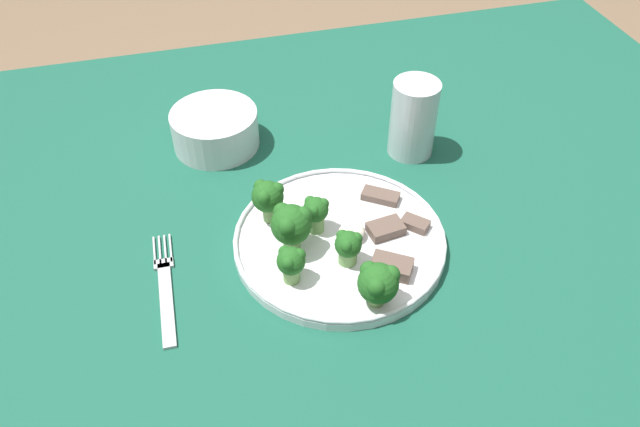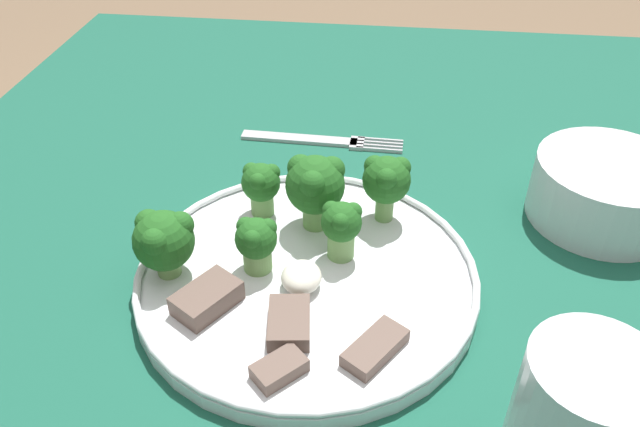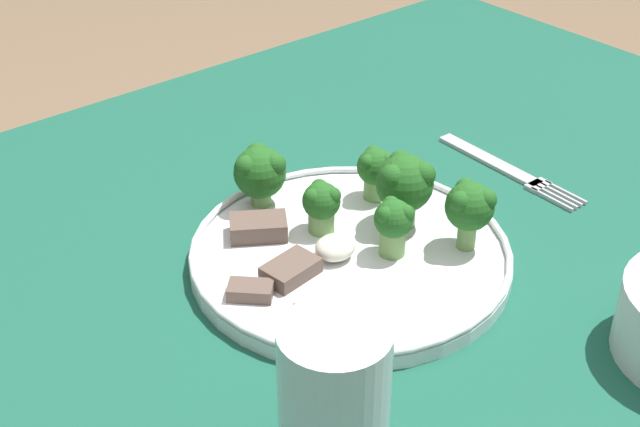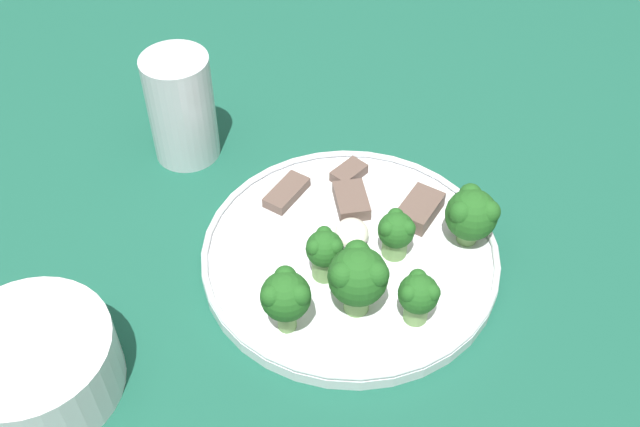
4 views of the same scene
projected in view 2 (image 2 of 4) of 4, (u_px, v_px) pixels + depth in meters
name	position (u px, v px, depth m)	size (l,w,h in m)	color
table	(389.00, 424.00, 0.50)	(1.26, 0.98, 0.71)	#195642
dinner_plate	(307.00, 276.00, 0.49)	(0.27, 0.27, 0.02)	white
fork	(320.00, 141.00, 0.67)	(0.02, 0.18, 0.00)	#B2B2B7
cream_bowl	(605.00, 192.00, 0.55)	(0.13, 0.13, 0.06)	silver
broccoli_floret_near_rim_left	(341.00, 225.00, 0.49)	(0.03, 0.03, 0.05)	#709E56
broccoli_floret_center_left	(256.00, 241.00, 0.48)	(0.03, 0.03, 0.05)	#709E56
broccoli_floret_back_left	(163.00, 239.00, 0.47)	(0.05, 0.05, 0.06)	#709E56
broccoli_floret_front_left	(386.00, 180.00, 0.52)	(0.04, 0.04, 0.06)	#709E56
broccoli_floret_center_back	(315.00, 185.00, 0.51)	(0.05, 0.05, 0.07)	#709E56
broccoli_floret_mid_cluster	(261.00, 184.00, 0.53)	(0.03, 0.03, 0.05)	#709E56
meat_slice_front_slice	(375.00, 348.00, 0.42)	(0.05, 0.05, 0.01)	brown
meat_slice_middle_slice	(290.00, 320.00, 0.44)	(0.05, 0.03, 0.01)	brown
meat_slice_rear_slice	(207.00, 298.00, 0.46)	(0.06, 0.05, 0.02)	brown
meat_slice_edge_slice	(279.00, 369.00, 0.41)	(0.04, 0.04, 0.01)	brown
sauce_dollop	(301.00, 277.00, 0.47)	(0.03, 0.03, 0.02)	silver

